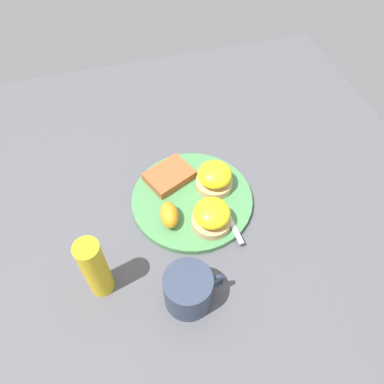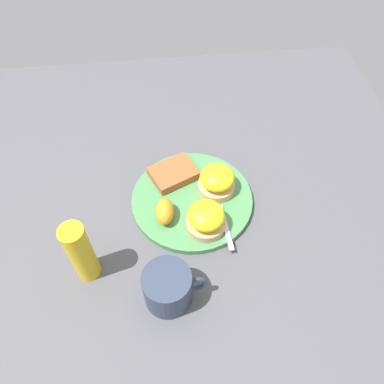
% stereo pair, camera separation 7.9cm
% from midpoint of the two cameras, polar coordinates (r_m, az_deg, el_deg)
% --- Properties ---
extents(ground_plane, '(1.10, 1.10, 0.00)m').
position_cam_midpoint_polar(ground_plane, '(0.82, -2.76, -1.62)').
color(ground_plane, '#4C4C51').
extents(plate, '(0.26, 0.26, 0.01)m').
position_cam_midpoint_polar(plate, '(0.81, -2.78, -1.33)').
color(plate, '#47844C').
rests_on(plate, ground_plane).
extents(sandwich_benedict_left, '(0.08, 0.08, 0.06)m').
position_cam_midpoint_polar(sandwich_benedict_left, '(0.74, -0.03, -3.88)').
color(sandwich_benedict_left, tan).
rests_on(sandwich_benedict_left, plate).
extents(sandwich_benedict_right, '(0.08, 0.08, 0.06)m').
position_cam_midpoint_polar(sandwich_benedict_right, '(0.80, 0.64, 2.06)').
color(sandwich_benedict_right, tan).
rests_on(sandwich_benedict_right, plate).
extents(hashbrown_patty, '(0.12, 0.11, 0.02)m').
position_cam_midpoint_polar(hashbrown_patty, '(0.84, -6.20, 2.32)').
color(hashbrown_patty, '#9C522B').
rests_on(hashbrown_patty, plate).
extents(orange_wedge, '(0.04, 0.06, 0.04)m').
position_cam_midpoint_polar(orange_wedge, '(0.76, -6.47, -3.68)').
color(orange_wedge, orange).
rests_on(orange_wedge, plate).
extents(fork, '(0.03, 0.20, 0.00)m').
position_cam_midpoint_polar(fork, '(0.80, 1.43, -1.26)').
color(fork, silver).
rests_on(fork, plate).
extents(cup, '(0.11, 0.09, 0.08)m').
position_cam_midpoint_polar(cup, '(0.68, -3.95, -14.89)').
color(cup, '#2D384C').
rests_on(cup, ground_plane).
extents(condiment_bottle, '(0.04, 0.04, 0.15)m').
position_cam_midpoint_polar(condiment_bottle, '(0.69, -17.85, -11.26)').
color(condiment_bottle, gold).
rests_on(condiment_bottle, ground_plane).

